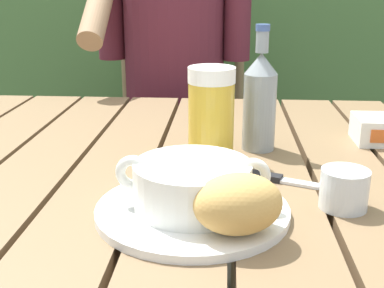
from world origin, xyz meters
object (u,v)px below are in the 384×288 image
(serving_plate, at_px, (192,210))
(water_glass_small, at_px, (344,189))
(table_knife, at_px, (280,179))
(chair_near_diner, at_px, (180,135))
(person_eating, at_px, (173,76))
(bread_roll, at_px, (238,204))
(beer_glass, at_px, (211,114))
(soup_bowl, at_px, (192,184))
(beer_bottle, at_px, (260,100))

(serving_plate, xyz_separation_m, water_glass_small, (0.21, 0.04, 0.02))
(water_glass_small, height_order, table_knife, water_glass_small)
(chair_near_diner, xyz_separation_m, serving_plate, (0.13, -1.16, 0.24))
(person_eating, height_order, water_glass_small, person_eating)
(person_eating, height_order, bread_roll, person_eating)
(person_eating, xyz_separation_m, water_glass_small, (0.34, -0.93, 0.01))
(person_eating, distance_m, beer_glass, 0.75)
(soup_bowl, distance_m, water_glass_small, 0.22)
(bread_roll, bearing_deg, water_glass_small, 34.89)
(bread_roll, height_order, water_glass_small, bread_roll)
(person_eating, bearing_deg, beer_bottle, -70.57)
(chair_near_diner, bearing_deg, serving_plate, -83.79)
(soup_bowl, height_order, table_knife, soup_bowl)
(beer_bottle, xyz_separation_m, table_knife, (0.03, -0.17, -0.09))
(serving_plate, bearing_deg, bread_roll, -49.40)
(beer_glass, xyz_separation_m, beer_bottle, (0.09, 0.07, 0.01))
(person_eating, distance_m, water_glass_small, 0.99)
(chair_near_diner, height_order, beer_glass, chair_near_diner)
(beer_glass, height_order, water_glass_small, beer_glass)
(person_eating, distance_m, serving_plate, 0.97)
(beer_bottle, relative_size, table_knife, 1.66)
(soup_bowl, bearing_deg, person_eating, 97.61)
(chair_near_diner, height_order, water_glass_small, chair_near_diner)
(chair_near_diner, xyz_separation_m, table_knife, (0.26, -1.03, 0.24))
(chair_near_diner, distance_m, water_glass_small, 1.20)
(bread_roll, relative_size, beer_glass, 0.78)
(beer_glass, bearing_deg, person_eating, 101.30)
(serving_plate, distance_m, beer_bottle, 0.33)
(person_eating, relative_size, soup_bowl, 5.94)
(soup_bowl, relative_size, bread_roll, 1.63)
(chair_near_diner, xyz_separation_m, beer_glass, (0.14, -0.93, 0.32))
(serving_plate, xyz_separation_m, table_knife, (0.13, 0.13, -0.00))
(soup_bowl, bearing_deg, table_knife, 43.77)
(person_eating, xyz_separation_m, beer_glass, (0.15, -0.73, 0.07))
(beer_glass, relative_size, beer_bottle, 0.71)
(chair_near_diner, relative_size, serving_plate, 3.57)
(serving_plate, relative_size, beer_bottle, 1.14)
(beer_glass, distance_m, table_knife, 0.17)
(serving_plate, bearing_deg, beer_bottle, 70.05)
(beer_bottle, distance_m, water_glass_small, 0.29)
(soup_bowl, relative_size, table_knife, 1.49)
(chair_near_diner, bearing_deg, soup_bowl, -83.79)
(bread_roll, distance_m, beer_bottle, 0.37)
(person_eating, bearing_deg, soup_bowl, -82.39)
(serving_plate, relative_size, beer_glass, 1.60)
(person_eating, distance_m, bread_roll, 1.05)
(soup_bowl, bearing_deg, beer_glass, 85.52)
(serving_plate, height_order, beer_glass, beer_glass)
(soup_bowl, height_order, beer_glass, beer_glass)
(serving_plate, height_order, table_knife, serving_plate)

